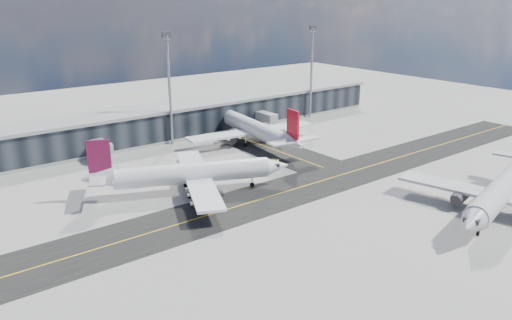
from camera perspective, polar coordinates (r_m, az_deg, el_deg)
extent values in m
plane|color=gray|center=(96.48, 4.36, -4.52)|extent=(300.00, 300.00, 0.00)
cube|color=black|center=(99.24, 2.82, -3.82)|extent=(180.00, 14.00, 0.02)
cube|color=black|center=(132.73, 0.04, 1.94)|extent=(14.00, 50.00, 0.02)
cube|color=yellow|center=(99.24, 2.82, -3.81)|extent=(180.00, 0.25, 0.01)
cube|color=yellow|center=(132.72, 0.04, 1.94)|extent=(0.25, 50.00, 0.01)
cube|color=black|center=(138.82, -10.99, 4.03)|extent=(150.00, 12.00, 8.00)
cube|color=gray|center=(137.84, -11.10, 5.81)|extent=(152.00, 13.00, 0.80)
cube|color=gray|center=(139.73, -10.90, 2.60)|extent=(150.00, 12.20, 0.80)
cube|color=gray|center=(124.23, -17.48, 1.61)|extent=(3.00, 10.00, 2.40)
cylinder|color=gray|center=(120.38, -16.52, 0.03)|extent=(0.60, 0.60, 2.40)
cube|color=gray|center=(148.15, 0.86, 5.06)|extent=(3.00, 10.00, 2.40)
cylinder|color=gray|center=(144.94, 2.09, 3.81)|extent=(0.60, 0.60, 2.40)
cylinder|color=gray|center=(130.65, -9.83, 7.71)|extent=(0.70, 0.70, 28.00)
cube|color=#2D2D30|center=(128.89, -10.18, 13.93)|extent=(2.50, 0.50, 1.40)
cylinder|color=gray|center=(159.95, 6.34, 9.76)|extent=(0.70, 0.70, 28.00)
cube|color=#2D2D30|center=(158.52, 6.52, 14.84)|extent=(2.50, 0.50, 1.40)
cylinder|color=white|center=(99.10, -7.29, -1.49)|extent=(29.47, 15.75, 4.05)
cone|color=white|center=(102.43, 2.29, -0.69)|extent=(6.25, 5.72, 4.05)
cone|color=white|center=(98.53, -17.56, -1.96)|extent=(7.18, 6.12, 4.05)
cube|color=white|center=(99.56, -6.69, -1.99)|extent=(18.29, 33.59, 0.51)
cylinder|color=#2D2D30|center=(105.73, -6.59, -1.41)|extent=(4.82, 3.82, 2.33)
cylinder|color=#2D2D30|center=(94.48, -5.54, -3.80)|extent=(4.82, 3.82, 2.33)
cube|color=silver|center=(105.46, -6.60, -0.99)|extent=(2.02, 1.17, 0.81)
cube|color=silver|center=(94.18, -5.55, -3.35)|extent=(2.02, 1.17, 0.81)
cube|color=#621144|center=(97.18, -17.50, 0.42)|extent=(4.08, 2.10, 6.27)
cube|color=white|center=(98.33, -17.60, -1.63)|extent=(7.42, 12.27, 0.35)
cube|color=#2D2D30|center=(102.17, 2.02, -0.50)|extent=(2.74, 2.85, 0.71)
cylinder|color=gray|center=(102.13, -0.45, -2.42)|extent=(0.32, 0.32, 2.02)
cylinder|color=black|center=(102.40, -0.45, -2.82)|extent=(0.98, 0.69, 0.91)
cylinder|color=black|center=(103.04, -7.99, -2.81)|extent=(1.22, 0.91, 1.11)
cylinder|color=black|center=(97.42, -7.56, -4.05)|extent=(1.22, 0.91, 1.11)
cylinder|color=white|center=(131.01, -0.19, 3.64)|extent=(8.81, 32.15, 4.25)
cone|color=white|center=(146.57, -3.66, 5.18)|extent=(4.97, 5.87, 4.25)
cone|color=white|center=(115.56, 4.33, 1.92)|extent=(5.13, 6.92, 4.25)
cube|color=white|center=(132.17, -0.41, 3.29)|extent=(36.51, 10.48, 0.53)
cylinder|color=#2D2D30|center=(130.53, -3.09, 2.54)|extent=(3.06, 4.77, 2.44)
cylinder|color=#2D2D30|center=(136.46, 1.71, 3.26)|extent=(3.06, 4.77, 2.44)
cube|color=silver|center=(130.31, -3.09, 2.90)|extent=(0.73, 2.16, 0.85)
cube|color=silver|center=(136.24, 1.72, 3.60)|extent=(0.73, 2.16, 0.85)
cube|color=red|center=(114.83, 4.24, 4.12)|extent=(1.12, 4.48, 6.59)
cube|color=white|center=(115.39, 4.34, 2.22)|extent=(13.05, 4.79, 0.37)
cube|color=#2D2D30|center=(146.01, -3.57, 5.30)|extent=(2.62, 2.44, 0.74)
cylinder|color=gray|center=(142.65, -2.70, 3.60)|extent=(0.29, 0.29, 2.12)
cylinder|color=black|center=(142.86, -2.69, 3.29)|extent=(0.51, 1.00, 0.96)
cylinder|color=black|center=(129.61, -1.18, 1.79)|extent=(0.69, 1.23, 1.17)
cylinder|color=black|center=(132.63, 1.24, 2.18)|extent=(0.69, 1.23, 1.17)
cylinder|color=silver|center=(99.92, 26.30, -3.03)|extent=(31.83, 11.39, 4.23)
cone|color=silver|center=(83.55, 23.38, -6.63)|extent=(6.11, 5.33, 4.23)
cube|color=silver|center=(99.30, 26.07, -3.77)|extent=(13.39, 36.19, 0.53)
cylinder|color=#2D2D30|center=(100.09, 22.34, -3.81)|extent=(4.88, 3.38, 2.43)
cube|color=silver|center=(99.79, 22.40, -3.36)|extent=(2.15, 0.90, 0.85)
cube|color=#2D2D30|center=(83.85, 23.52, -6.24)|extent=(2.59, 2.75, 0.74)
cylinder|color=gray|center=(89.44, 24.11, -7.17)|extent=(0.31, 0.31, 2.11)
cylinder|color=black|center=(89.77, 24.04, -7.63)|extent=(1.01, 0.58, 0.95)
cylinder|color=black|center=(102.76, 24.45, -4.39)|extent=(1.25, 0.78, 1.16)
cube|color=#F4FF0D|center=(113.62, 2.04, -0.53)|extent=(3.17, 2.39, 0.67)
cube|color=#F4FF0D|center=(114.15, 2.23, -0.11)|extent=(1.47, 1.56, 0.86)
cube|color=black|center=(114.05, 2.24, 0.05)|extent=(1.36, 1.48, 0.24)
cylinder|color=black|center=(114.81, 1.97, -0.53)|extent=(0.71, 0.49, 0.67)
cylinder|color=black|center=(114.30, 2.53, -0.62)|extent=(0.71, 0.49, 0.67)
cylinder|color=black|center=(113.19, 1.54, -0.80)|extent=(0.71, 0.49, 0.67)
cylinder|color=black|center=(112.67, 2.10, -0.90)|extent=(0.71, 0.49, 0.67)
imported|color=white|center=(139.29, -2.01, 3.00)|extent=(2.88, 5.27, 1.40)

